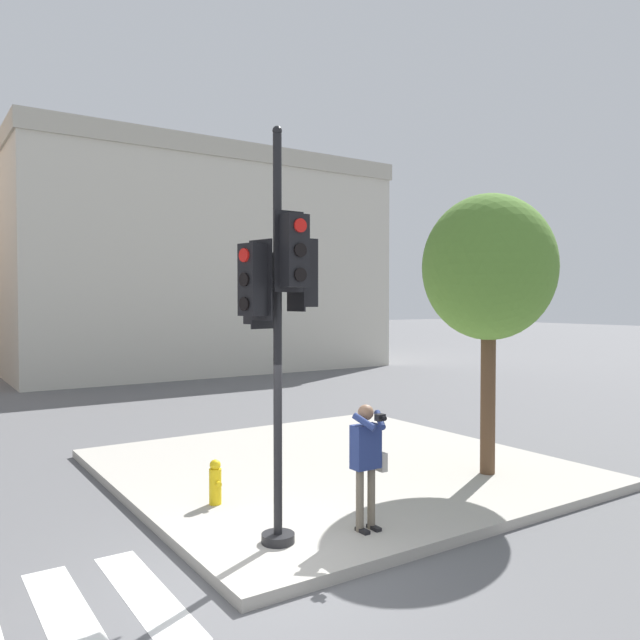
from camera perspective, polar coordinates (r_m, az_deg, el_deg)
name	(u,v)px	position (r m, az deg, el deg)	size (l,w,h in m)	color
ground_plane	(261,585)	(7.96, -5.44, -22.94)	(160.00, 160.00, 0.00)	#5B5B5E
sidewalk_corner	(334,467)	(12.49, 1.29, -13.33)	(8.00, 8.00, 0.16)	#ADA89E
traffic_signal_pole	(277,299)	(8.07, -3.92, 1.95)	(1.14, 1.14, 5.42)	black
person_photographer	(367,455)	(8.82, 4.33, -12.18)	(0.58, 0.54, 1.74)	black
street_tree	(489,269)	(11.79, 15.19, 4.54)	(2.42, 2.42, 5.12)	brown
fire_hydrant	(215,482)	(10.16, -9.55, -14.41)	(0.19, 0.25, 0.70)	yellow
building_right	(188,265)	(32.78, -11.95, 4.94)	(17.66, 11.29, 10.36)	beige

